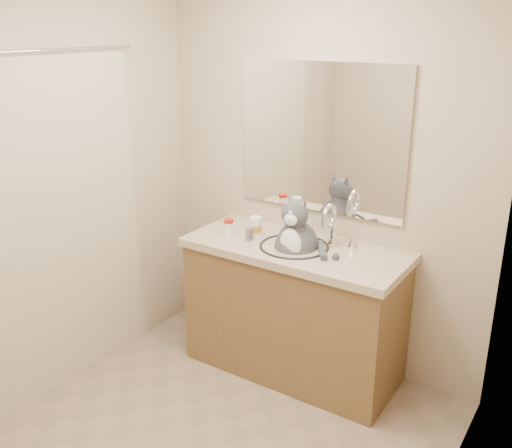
{
  "coord_description": "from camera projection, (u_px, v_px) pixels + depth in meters",
  "views": [
    {
      "loc": [
        1.54,
        -1.81,
        2.1
      ],
      "look_at": [
        -0.08,
        0.65,
        1.06
      ],
      "focal_mm": 40.0,
      "sensor_mm": 36.0,
      "label": 1
    }
  ],
  "objects": [
    {
      "name": "pill_bottle_orange",
      "position": [
        256.0,
        227.0,
        3.54
      ],
      "size": [
        0.1,
        0.1,
        0.12
      ],
      "rotation": [
        0.0,
        0.0,
        0.42
      ],
      "color": "white",
      "rests_on": "vanity"
    },
    {
      "name": "pill_bottle_redcap",
      "position": [
        229.0,
        227.0,
        3.56
      ],
      "size": [
        0.08,
        0.08,
        0.11
      ],
      "rotation": [
        0.0,
        0.0,
        -0.43
      ],
      "color": "white",
      "rests_on": "vanity"
    },
    {
      "name": "cat",
      "position": [
        296.0,
        245.0,
        3.38
      ],
      "size": [
        0.4,
        0.32,
        0.52
      ],
      "rotation": [
        0.0,
        0.0,
        0.13
      ],
      "color": "#414145",
      "rests_on": "vanity"
    },
    {
      "name": "grey_canister",
      "position": [
        249.0,
        235.0,
        3.47
      ],
      "size": [
        0.05,
        0.05,
        0.07
      ],
      "rotation": [
        0.0,
        0.0,
        -0.01
      ],
      "color": "slate",
      "rests_on": "vanity"
    },
    {
      "name": "vanity",
      "position": [
        294.0,
        306.0,
        3.54
      ],
      "size": [
        1.34,
        0.59,
        1.12
      ],
      "color": "brown",
      "rests_on": "ground"
    },
    {
      "name": "room",
      "position": [
        190.0,
        239.0,
        2.53
      ],
      "size": [
        2.22,
        2.52,
        2.42
      ],
      "color": "gray",
      "rests_on": "ground"
    },
    {
      "name": "shower_curtain",
      "position": [
        58.0,
        225.0,
        3.2
      ],
      "size": [
        0.02,
        1.3,
        1.93
      ],
      "color": "beige",
      "rests_on": "ground"
    },
    {
      "name": "mirror",
      "position": [
        320.0,
        139.0,
        3.42
      ],
      "size": [
        1.1,
        0.02,
        0.9
      ],
      "primitive_type": "cube",
      "color": "white",
      "rests_on": "room"
    }
  ]
}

